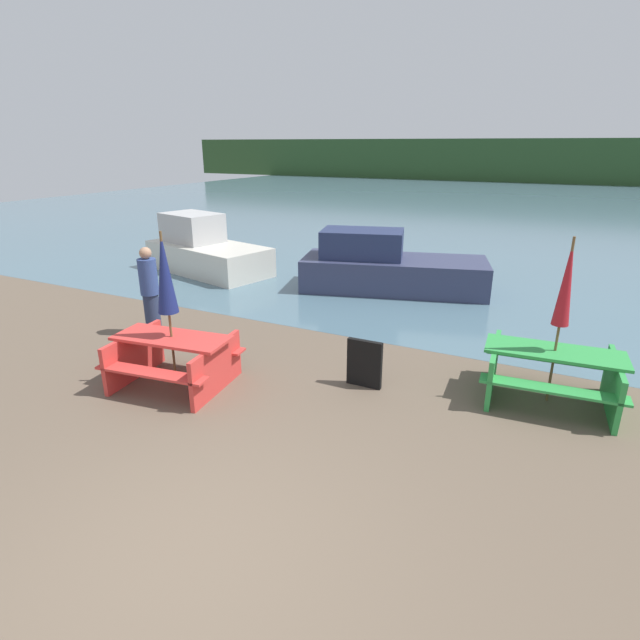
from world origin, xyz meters
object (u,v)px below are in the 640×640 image
Objects in this scene: boat at (387,268)px; picnic_table_red at (174,356)px; umbrella_crimson at (566,284)px; boat_second at (205,251)px; person at (150,291)px; signboard at (364,364)px; umbrella_navy at (165,274)px; picnic_table_green at (552,370)px.

picnic_table_red is at bearing -115.13° from boat.
umbrella_crimson is 10.32m from boat_second.
person reaches higher than boat.
picnic_table_red is 2.91m from signboard.
umbrella_navy is at bearing -40.86° from boat_second.
boat is 6.47× the size of signboard.
picnic_table_red is 5.71m from umbrella_crimson.
boat_second is 5.11m from person.
umbrella_crimson reaches higher than person.
picnic_table_green is 1.28m from umbrella_crimson.
signboard is at bearing -89.53° from boat.
boat reaches higher than picnic_table_green.
boat_second reaches higher than signboard.
person is (-1.89, 1.51, -0.90)m from umbrella_navy.
person reaches higher than signboard.
boat is 5.51m from signboard.
boat is at bearing 80.14° from picnic_table_red.
umbrella_crimson reaches higher than boat.
picnic_table_red is 2.45m from person.
person is (-1.89, 1.51, 0.39)m from picnic_table_red.
umbrella_crimson is (0.00, -0.00, 1.28)m from picnic_table_green.
umbrella_crimson is 1.39× the size of person.
picnic_table_green is 0.40× the size of boat.
boat reaches higher than signboard.
boat is 5.88m from person.
person is (-3.03, -5.04, 0.30)m from boat.
signboard is (2.63, 1.25, -1.39)m from umbrella_navy.
signboard is (1.49, -5.30, -0.19)m from boat.
umbrella_navy is at bearing -158.88° from picnic_table_green.
picnic_table_green is 10.26m from boat_second.
signboard is at bearing 25.34° from umbrella_navy.
umbrella_crimson reaches higher than picnic_table_red.
umbrella_crimson is 0.59× the size of boat_second.
picnic_table_green is at bearing 16.51° from signboard.
picnic_table_green reaches higher than signboard.
umbrella_navy reaches higher than boat_second.
umbrella_crimson is at bearing 16.51° from signboard.
umbrella_navy is at bearing -115.13° from boat.
boat is at bearing 80.14° from umbrella_navy.
umbrella_crimson is 5.56m from umbrella_navy.
signboard is (2.63, 1.25, -0.10)m from picnic_table_red.
umbrella_crimson is at bearing -90.00° from picnic_table_green.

